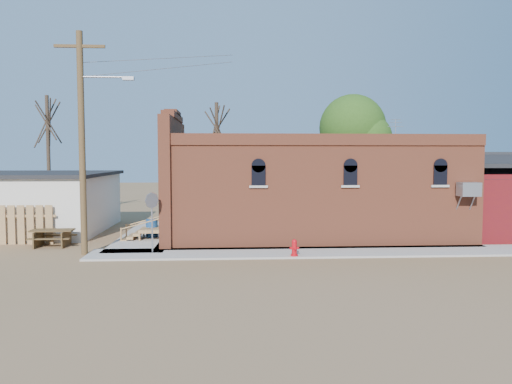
{
  "coord_description": "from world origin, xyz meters",
  "views": [
    {
      "loc": [
        -2.36,
        -19.39,
        3.99
      ],
      "look_at": [
        -1.03,
        3.24,
        2.4
      ],
      "focal_mm": 35.0,
      "sensor_mm": 36.0,
      "label": 1
    }
  ],
  "objects": [
    {
      "name": "stop_sign",
      "position": [
        -5.44,
        1.18,
        1.98
      ],
      "size": [
        0.48,
        0.55,
        2.47
      ],
      "rotation": [
        0.0,
        0.0,
        0.42
      ],
      "color": "gray",
      "rests_on": "sidewalk_south"
    },
    {
      "name": "tree_leafy",
      "position": [
        6.0,
        13.5,
        5.93
      ],
      "size": [
        4.4,
        4.4,
        8.15
      ],
      "color": "#443027",
      "rests_on": "ground"
    },
    {
      "name": "fire_hydrant",
      "position": [
        0.3,
        -0.0,
        0.41
      ],
      "size": [
        0.38,
        0.36,
        0.67
      ],
      "rotation": [
        0.0,
        0.0,
        0.18
      ],
      "color": "red",
      "rests_on": "sidewalk_south"
    },
    {
      "name": "tree_bare_near",
      "position": [
        -3.0,
        13.0,
        5.96
      ],
      "size": [
        2.8,
        2.8,
        7.65
      ],
      "color": "#443027",
      "rests_on": "ground"
    },
    {
      "name": "red_shed",
      "position": [
        11.5,
        5.5,
        2.27
      ],
      "size": [
        5.4,
        6.4,
        4.3
      ],
      "color": "#5A0F16",
      "rests_on": "ground"
    },
    {
      "name": "ground",
      "position": [
        0.0,
        0.0,
        0.0
      ],
      "size": [
        120.0,
        120.0,
        0.0
      ],
      "primitive_type": "plane",
      "color": "brown",
      "rests_on": "ground"
    },
    {
      "name": "brick_bar",
      "position": [
        1.64,
        5.49,
        2.34
      ],
      "size": [
        16.4,
        7.97,
        6.3
      ],
      "color": "#A14C31",
      "rests_on": "ground"
    },
    {
      "name": "sidewalk_south",
      "position": [
        1.5,
        0.9,
        0.04
      ],
      "size": [
        19.0,
        2.2,
        0.08
      ],
      "primitive_type": "cube",
      "color": "#9E9991",
      "rests_on": "ground"
    },
    {
      "name": "tree_bare_far",
      "position": [
        -14.0,
        14.0,
        6.36
      ],
      "size": [
        2.8,
        2.8,
        8.16
      ],
      "color": "#443027",
      "rests_on": "ground"
    },
    {
      "name": "picnic_table",
      "position": [
        -10.16,
        3.2,
        0.5
      ],
      "size": [
        1.85,
        1.45,
        0.76
      ],
      "rotation": [
        0.0,
        0.0,
        0.03
      ],
      "color": "#4D391E",
      "rests_on": "ground"
    },
    {
      "name": "sidewalk_west",
      "position": [
        -6.3,
        6.0,
        0.04
      ],
      "size": [
        2.6,
        10.0,
        0.08
      ],
      "primitive_type": "cube",
      "color": "#9E9991",
      "rests_on": "ground"
    },
    {
      "name": "utility_pole",
      "position": [
        -8.14,
        1.2,
        4.77
      ],
      "size": [
        3.12,
        0.26,
        9.0
      ],
      "color": "#49321D",
      "rests_on": "ground"
    },
    {
      "name": "trash_barrel",
      "position": [
        -6.04,
        5.09,
        0.52
      ],
      "size": [
        0.64,
        0.64,
        0.87
      ],
      "primitive_type": "cylinder",
      "rotation": [
        0.0,
        0.0,
        -0.13
      ],
      "color": "navy",
      "rests_on": "sidewalk_west"
    }
  ]
}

